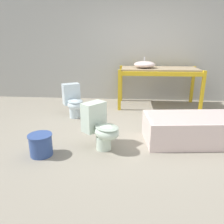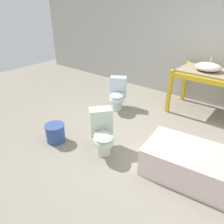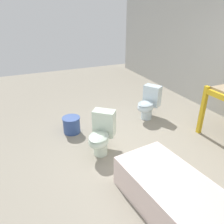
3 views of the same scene
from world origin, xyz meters
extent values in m
plane|color=gray|center=(0.00, 0.00, 0.00)|extent=(12.00, 12.00, 0.00)
cube|color=gold|center=(-0.47, 1.19, 0.46)|extent=(0.07, 0.07, 0.92)
cube|color=silver|center=(0.79, -0.38, 0.21)|extent=(1.60, 0.88, 0.42)
cube|color=beige|center=(0.79, -0.38, 0.34)|extent=(1.52, 0.80, 0.17)
cylinder|color=silver|center=(-1.37, 0.59, 0.10)|extent=(0.22, 0.22, 0.20)
ellipsoid|color=silver|center=(-1.33, 0.54, 0.29)|extent=(0.47, 0.50, 0.22)
ellipsoid|color=#9FAFB7|center=(-1.33, 0.54, 0.37)|extent=(0.45, 0.47, 0.03)
cube|color=silver|center=(-1.47, 0.77, 0.46)|extent=(0.40, 0.35, 0.44)
cylinder|color=silver|center=(-0.60, -0.74, 0.10)|extent=(0.22, 0.22, 0.20)
ellipsoid|color=silver|center=(-0.55, -0.79, 0.29)|extent=(0.50, 0.49, 0.22)
ellipsoid|color=#A3B3A3|center=(-0.55, -0.79, 0.37)|extent=(0.48, 0.47, 0.03)
cube|color=silver|center=(-0.76, -0.61, 0.46)|extent=(0.37, 0.39, 0.44)
cylinder|color=#334C8C|center=(-1.45, -0.99, 0.15)|extent=(0.31, 0.31, 0.31)
cylinder|color=#334C8C|center=(-1.45, -0.99, 0.30)|extent=(0.33, 0.33, 0.02)
camera|label=1|loc=(-0.25, -3.63, 1.54)|focal=35.00mm
camera|label=2|loc=(1.21, -2.80, 2.15)|focal=35.00mm
camera|label=3|loc=(2.11, -1.75, 2.14)|focal=35.00mm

